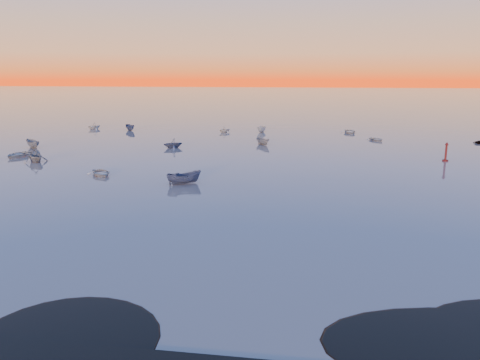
# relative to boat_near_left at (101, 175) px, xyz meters

# --- Properties ---
(ground) EXTENTS (600.00, 600.00, 0.00)m
(ground) POSITION_rel_boat_near_left_xyz_m (18.64, 66.80, 0.00)
(ground) COLOR slate
(ground) RESTS_ON ground
(mud_lobes) EXTENTS (140.00, 6.00, 0.07)m
(mud_lobes) POSITION_rel_boat_near_left_xyz_m (18.64, -34.20, 0.01)
(mud_lobes) COLOR black
(mud_lobes) RESTS_ON ground
(moored_fleet) EXTENTS (124.00, 58.00, 1.20)m
(moored_fleet) POSITION_rel_boat_near_left_xyz_m (18.64, 19.80, 0.00)
(moored_fleet) COLOR beige
(moored_fleet) RESTS_ON ground
(boat_near_left) EXTENTS (4.26, 3.92, 1.03)m
(boat_near_left) POSITION_rel_boat_near_left_xyz_m (0.00, 0.00, 0.00)
(boat_near_left) COLOR beige
(boat_near_left) RESTS_ON ground
(boat_near_center) EXTENTS (3.59, 4.51, 1.45)m
(boat_near_center) POSITION_rel_boat_near_left_xyz_m (11.73, -2.93, 0.00)
(boat_near_center) COLOR #38466B
(boat_near_center) RESTS_ON ground
(channel_marker) EXTENTS (0.83, 0.83, 2.96)m
(channel_marker) POSITION_rel_boat_near_left_xyz_m (46.29, 16.83, 1.17)
(channel_marker) COLOR #4E1110
(channel_marker) RESTS_ON ground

